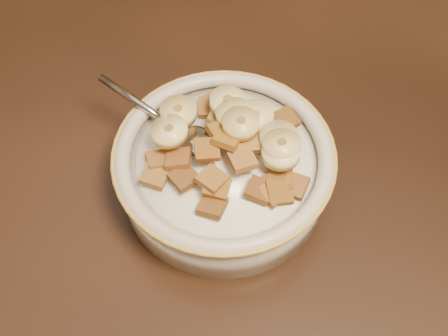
% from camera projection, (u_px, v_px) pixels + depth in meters
% --- Properties ---
extents(floor, '(4.00, 4.50, 0.10)m').
position_uv_depth(floor, '(204.00, 323.00, 1.25)').
color(floor, '#422816').
rests_on(floor, ground).
extents(table, '(1.42, 0.93, 0.04)m').
position_uv_depth(table, '(182.00, 86.00, 0.60)').
color(table, '#321C10').
rests_on(table, floor).
extents(cereal_bowl, '(0.18, 0.18, 0.04)m').
position_uv_depth(cereal_bowl, '(224.00, 173.00, 0.49)').
color(cereal_bowl, silver).
rests_on(cereal_bowl, table).
extents(milk, '(0.15, 0.15, 0.00)m').
position_uv_depth(milk, '(224.00, 159.00, 0.47)').
color(milk, white).
rests_on(milk, cereal_bowl).
extents(spoon, '(0.05, 0.04, 0.01)m').
position_uv_depth(spoon, '(196.00, 141.00, 0.48)').
color(spoon, '#9C9D9E').
rests_on(spoon, cereal_bowl).
extents(cereal_square_0, '(0.02, 0.02, 0.01)m').
position_uv_depth(cereal_square_0, '(212.00, 206.00, 0.44)').
color(cereal_square_0, brown).
rests_on(cereal_square_0, milk).
extents(cereal_square_1, '(0.02, 0.02, 0.01)m').
position_uv_depth(cereal_square_1, '(155.00, 175.00, 0.45)').
color(cereal_square_1, olive).
rests_on(cereal_square_1, milk).
extents(cereal_square_2, '(0.02, 0.02, 0.01)m').
position_uv_depth(cereal_square_2, '(294.00, 186.00, 0.45)').
color(cereal_square_2, brown).
rests_on(cereal_square_2, milk).
extents(cereal_square_3, '(0.03, 0.03, 0.01)m').
position_uv_depth(cereal_square_3, '(261.00, 117.00, 0.49)').
color(cereal_square_3, '#9B5420').
rests_on(cereal_square_3, milk).
extents(cereal_square_4, '(0.03, 0.03, 0.01)m').
position_uv_depth(cereal_square_4, '(255.00, 111.00, 0.49)').
color(cereal_square_4, brown).
rests_on(cereal_square_4, milk).
extents(cereal_square_5, '(0.03, 0.03, 0.01)m').
position_uv_depth(cereal_square_5, '(221.00, 132.00, 0.46)').
color(cereal_square_5, brown).
rests_on(cereal_square_5, milk).
extents(cereal_square_6, '(0.02, 0.02, 0.01)m').
position_uv_depth(cereal_square_6, '(228.00, 139.00, 0.45)').
color(cereal_square_6, brown).
rests_on(cereal_square_6, milk).
extents(cereal_square_7, '(0.02, 0.02, 0.01)m').
position_uv_depth(cereal_square_7, '(279.00, 175.00, 0.46)').
color(cereal_square_7, '#916121').
rests_on(cereal_square_7, milk).
extents(cereal_square_8, '(0.03, 0.03, 0.01)m').
position_uv_depth(cereal_square_8, '(223.00, 110.00, 0.49)').
color(cereal_square_8, brown).
rests_on(cereal_square_8, milk).
extents(cereal_square_9, '(0.03, 0.03, 0.01)m').
position_uv_depth(cereal_square_9, '(210.00, 107.00, 0.49)').
color(cereal_square_9, brown).
rests_on(cereal_square_9, milk).
extents(cereal_square_10, '(0.03, 0.03, 0.01)m').
position_uv_depth(cereal_square_10, '(159.00, 160.00, 0.46)').
color(cereal_square_10, '#996328').
rests_on(cereal_square_10, milk).
extents(cereal_square_11, '(0.03, 0.03, 0.01)m').
position_uv_depth(cereal_square_11, '(249.00, 141.00, 0.46)').
color(cereal_square_11, '#945F2D').
rests_on(cereal_square_11, milk).
extents(cereal_square_12, '(0.03, 0.03, 0.01)m').
position_uv_depth(cereal_square_12, '(229.00, 115.00, 0.48)').
color(cereal_square_12, brown).
rests_on(cereal_square_12, milk).
extents(cereal_square_13, '(0.03, 0.03, 0.01)m').
position_uv_depth(cereal_square_13, '(223.00, 105.00, 0.49)').
color(cereal_square_13, brown).
rests_on(cereal_square_13, milk).
extents(cereal_square_14, '(0.03, 0.03, 0.01)m').
position_uv_depth(cereal_square_14, '(220.00, 98.00, 0.50)').
color(cereal_square_14, brown).
rests_on(cereal_square_14, milk).
extents(cereal_square_15, '(0.03, 0.03, 0.01)m').
position_uv_depth(cereal_square_15, '(261.00, 140.00, 0.47)').
color(cereal_square_15, brown).
rests_on(cereal_square_15, milk).
extents(cereal_square_16, '(0.03, 0.03, 0.01)m').
position_uv_depth(cereal_square_16, '(178.00, 159.00, 0.45)').
color(cereal_square_16, '#653410').
rests_on(cereal_square_16, milk).
extents(cereal_square_17, '(0.03, 0.03, 0.01)m').
position_uv_depth(cereal_square_17, '(212.00, 179.00, 0.44)').
color(cereal_square_17, brown).
rests_on(cereal_square_17, milk).
extents(cereal_square_18, '(0.03, 0.03, 0.01)m').
position_uv_depth(cereal_square_18, '(207.00, 150.00, 0.45)').
color(cereal_square_18, '#975020').
rests_on(cereal_square_18, milk).
extents(cereal_square_19, '(0.03, 0.03, 0.01)m').
position_uv_depth(cereal_square_19, '(243.00, 160.00, 0.45)').
color(cereal_square_19, brown).
rests_on(cereal_square_19, milk).
extents(cereal_square_20, '(0.02, 0.02, 0.01)m').
position_uv_depth(cereal_square_20, '(220.00, 118.00, 0.48)').
color(cereal_square_20, brown).
rests_on(cereal_square_20, milk).
extents(cereal_square_21, '(0.03, 0.03, 0.01)m').
position_uv_depth(cereal_square_21, '(279.00, 193.00, 0.44)').
color(cereal_square_21, brown).
rests_on(cereal_square_21, milk).
extents(cereal_square_22, '(0.02, 0.02, 0.01)m').
position_uv_depth(cereal_square_22, '(259.00, 190.00, 0.44)').
color(cereal_square_22, brown).
rests_on(cereal_square_22, milk).
extents(cereal_square_23, '(0.03, 0.03, 0.01)m').
position_uv_depth(cereal_square_23, '(179.00, 130.00, 0.48)').
color(cereal_square_23, brown).
rests_on(cereal_square_23, milk).
extents(cereal_square_24, '(0.02, 0.02, 0.01)m').
position_uv_depth(cereal_square_24, '(217.00, 186.00, 0.44)').
color(cereal_square_24, brown).
rests_on(cereal_square_24, milk).
extents(cereal_square_25, '(0.03, 0.03, 0.01)m').
position_uv_depth(cereal_square_25, '(223.00, 105.00, 0.50)').
color(cereal_square_25, brown).
rests_on(cereal_square_25, milk).
extents(cereal_square_26, '(0.02, 0.02, 0.01)m').
position_uv_depth(cereal_square_26, '(235.00, 114.00, 0.49)').
color(cereal_square_26, brown).
rests_on(cereal_square_26, milk).
extents(cereal_square_27, '(0.02, 0.02, 0.01)m').
position_uv_depth(cereal_square_27, '(261.00, 137.00, 0.47)').
color(cereal_square_27, olive).
rests_on(cereal_square_27, milk).
extents(cereal_square_28, '(0.03, 0.03, 0.01)m').
position_uv_depth(cereal_square_28, '(184.00, 177.00, 0.45)').
color(cereal_square_28, brown).
rests_on(cereal_square_28, milk).
extents(cereal_square_29, '(0.03, 0.03, 0.01)m').
position_uv_depth(cereal_square_29, '(285.00, 120.00, 0.48)').
color(cereal_square_29, brown).
rests_on(cereal_square_29, milk).
extents(cereal_square_30, '(0.03, 0.03, 0.01)m').
position_uv_depth(cereal_square_30, '(277.00, 184.00, 0.45)').
color(cereal_square_30, brown).
rests_on(cereal_square_30, milk).
extents(cereal_square_31, '(0.03, 0.03, 0.01)m').
position_uv_depth(cereal_square_31, '(274.00, 192.00, 0.45)').
color(cereal_square_31, brown).
rests_on(cereal_square_31, milk).
extents(banana_slice_0, '(0.04, 0.04, 0.01)m').
position_uv_depth(banana_slice_0, '(234.00, 114.00, 0.47)').
color(banana_slice_0, '#F1E475').
rests_on(banana_slice_0, milk).
extents(banana_slice_1, '(0.04, 0.04, 0.01)m').
position_uv_depth(banana_slice_1, '(281.00, 153.00, 0.45)').
color(banana_slice_1, '#F8D996').
rests_on(banana_slice_1, milk).
extents(banana_slice_2, '(0.04, 0.04, 0.01)m').
position_uv_depth(banana_slice_2, '(178.00, 112.00, 0.47)').
color(banana_slice_2, '#DFC46E').
rests_on(banana_slice_2, milk).
extents(banana_slice_3, '(0.04, 0.04, 0.01)m').
position_uv_depth(banana_slice_3, '(241.00, 124.00, 0.46)').
color(banana_slice_3, tan).
rests_on(banana_slice_3, milk).
extents(banana_slice_4, '(0.04, 0.04, 0.01)m').
position_uv_depth(banana_slice_4, '(228.00, 102.00, 0.48)').
color(banana_slice_4, '#FEEB93').
rests_on(banana_slice_4, milk).
extents(banana_slice_5, '(0.04, 0.04, 0.02)m').
position_uv_depth(banana_slice_5, '(169.00, 131.00, 0.46)').
color(banana_slice_5, '#FFE886').
rests_on(banana_slice_5, milk).
extents(banana_slice_6, '(0.04, 0.04, 0.02)m').
position_uv_depth(banana_slice_6, '(255.00, 116.00, 0.47)').
color(banana_slice_6, '#F7D37C').
rests_on(banana_slice_6, milk).
extents(banana_slice_7, '(0.04, 0.04, 0.01)m').
position_uv_depth(banana_slice_7, '(282.00, 144.00, 0.45)').
color(banana_slice_7, '#D0C882').
rests_on(banana_slice_7, milk).
extents(banana_slice_8, '(0.03, 0.03, 0.02)m').
position_uv_depth(banana_slice_8, '(281.00, 145.00, 0.45)').
color(banana_slice_8, '#D2B872').
rests_on(banana_slice_8, milk).
extents(banana_slice_9, '(0.04, 0.04, 0.01)m').
position_uv_depth(banana_slice_9, '(255.00, 118.00, 0.47)').
color(banana_slice_9, '#FFE587').
rests_on(banana_slice_9, milk).
extents(banana_slice_10, '(0.04, 0.04, 0.01)m').
position_uv_depth(banana_slice_10, '(278.00, 137.00, 0.46)').
color(banana_slice_10, '#D0BD7C').
rests_on(banana_slice_10, milk).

